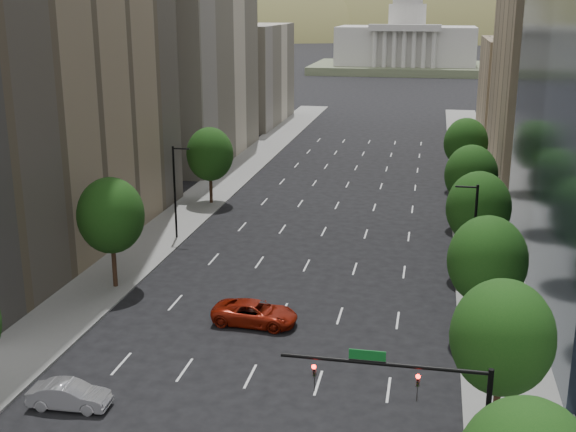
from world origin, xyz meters
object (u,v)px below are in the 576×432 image
Objects in this scene: traffic_signal at (429,402)px; capitol at (406,45)px; car_red_far at (255,313)px; car_silver at (70,395)px.

capitol is (-10.53, 219.71, 3.40)m from traffic_signal.
traffic_signal is 0.15× the size of capitol.
capitol is at bearing 92.74° from traffic_signal.
capitol is at bearing 2.77° from car_red_far.
car_red_far is at bearing -33.02° from car_silver.
capitol is 202.43m from car_red_far.
car_red_far is at bearing 124.60° from traffic_signal.
car_red_far is (-1.50, -202.27, -7.75)m from capitol.
traffic_signal is 219.99m from capitol.
traffic_signal is 2.00× the size of car_silver.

